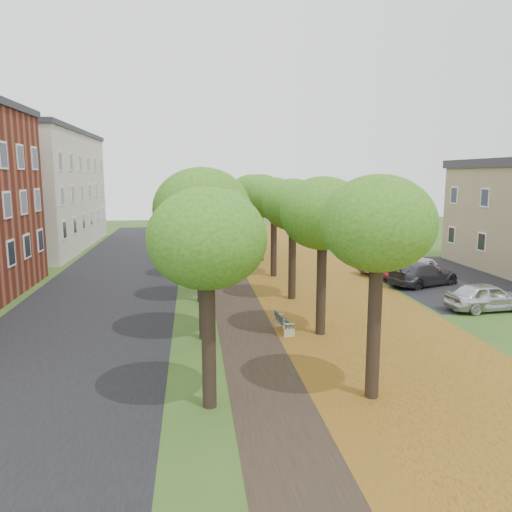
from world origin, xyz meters
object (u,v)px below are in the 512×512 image
object	(u,v)px
bench	(283,323)
car_silver	(487,297)
car_white	(399,262)
car_grey	(423,274)
car_red	(415,271)

from	to	relation	value
bench	car_silver	size ratio (longest dim) A/B	0.41
bench	car_white	distance (m)	15.05
car_white	car_silver	bearing A→B (deg)	163.44
car_silver	car_grey	world-z (taller)	car_silver
car_silver	car_grey	size ratio (longest dim) A/B	0.87
car_red	bench	bearing A→B (deg)	121.88
car_red	car_white	bearing A→B (deg)	-9.70
car_grey	car_white	world-z (taller)	car_white
bench	car_silver	bearing A→B (deg)	-84.20
bench	car_white	xyz separation A→B (m)	(9.89, 11.34, 0.37)
car_silver	car_white	world-z (taller)	car_white
car_silver	car_grey	bearing A→B (deg)	1.03
car_red	car_white	size ratio (longest dim) A/B	0.71
car_silver	car_white	size ratio (longest dim) A/B	0.72
car_red	car_white	distance (m)	2.57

